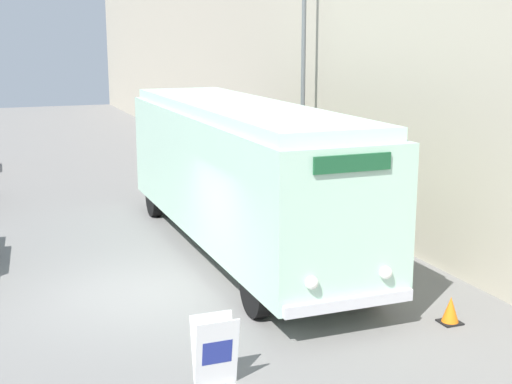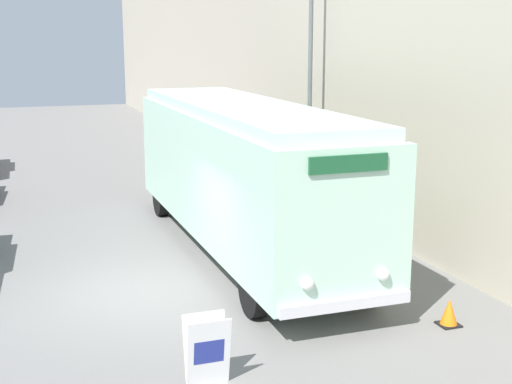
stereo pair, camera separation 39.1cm
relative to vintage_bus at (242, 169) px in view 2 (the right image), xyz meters
The scene contains 6 objects.
ground_plane 4.06m from the vintage_bus, 144.90° to the right, with size 80.00×80.00×0.00m, color slate.
building_wall_right 9.04m from the vintage_bus, 64.91° to the left, with size 0.30×60.00×8.20m.
vintage_bus is the anchor object (origin of this frame).
sign_board 6.78m from the vintage_bus, 112.84° to the right, with size 0.63×0.39×1.04m.
streetlamp 5.01m from the vintage_bus, 44.17° to the left, with size 0.36×0.36×7.67m.
traffic_cone 6.03m from the vintage_bus, 70.08° to the right, with size 0.36×0.36×0.49m.
Camera 2 is at (-2.16, -13.21, 4.93)m, focal length 50.00 mm.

